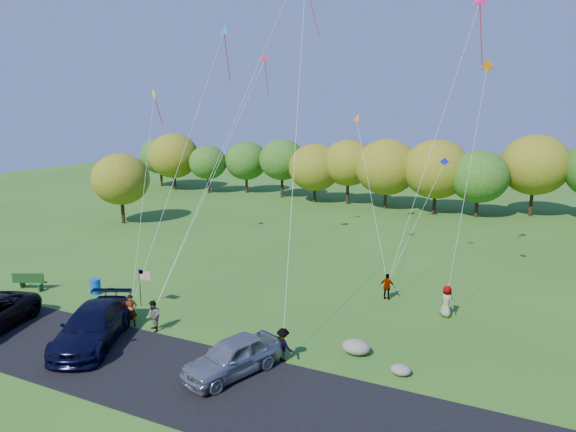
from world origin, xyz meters
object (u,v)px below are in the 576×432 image
at_px(flyer_b, 153,316).
at_px(flyer_e, 446,301).
at_px(minivan_navy, 92,326).
at_px(park_bench, 29,281).
at_px(flyer_a, 131,311).
at_px(trash_barrel, 95,286).
at_px(flyer_c, 283,345).
at_px(minivan_silver, 232,356).
at_px(flyer_d, 387,287).

height_order(flyer_b, flyer_e, flyer_e).
bearing_deg(minivan_navy, park_bench, 132.30).
xyz_separation_m(flyer_a, flyer_e, (14.72, 8.44, 0.01)).
distance_m(flyer_b, trash_barrel, 7.38).
bearing_deg(flyer_c, flyer_b, 17.58).
distance_m(minivan_navy, flyer_b, 2.95).
distance_m(minivan_silver, flyer_e, 12.76).
distance_m(flyer_c, flyer_d, 9.85).
bearing_deg(flyer_b, flyer_c, 36.83).
bearing_deg(flyer_d, trash_barrel, 20.65).
xyz_separation_m(minivan_navy, flyer_b, (1.67, 2.43, -0.13)).
relative_size(minivan_silver, flyer_b, 2.85).
distance_m(minivan_navy, flyer_c, 9.40).
relative_size(flyer_c, flyer_d, 0.99).
bearing_deg(flyer_c, flyer_a, 17.58).
distance_m(flyer_a, flyer_e, 16.97).
bearing_deg(minivan_navy, flyer_c, -9.98).
bearing_deg(minivan_silver, park_bench, -171.85).
bearing_deg(minivan_silver, flyer_e, 75.02).
bearing_deg(minivan_navy, flyer_a, 59.81).
xyz_separation_m(minivan_silver, flyer_e, (7.30, 10.46, 0.03)).
distance_m(flyer_b, park_bench, 11.25).
bearing_deg(flyer_a, minivan_silver, -58.11).
height_order(flyer_a, flyer_c, flyer_a).
bearing_deg(flyer_b, flyer_e, 69.29).
height_order(flyer_a, flyer_d, flyer_a).
relative_size(minivan_navy, flyer_a, 3.51).
bearing_deg(park_bench, flyer_d, -3.16).
height_order(minivan_navy, flyer_b, minivan_navy).
xyz_separation_m(flyer_b, park_bench, (-11.14, 1.54, -0.23)).
height_order(minivan_silver, flyer_d, minivan_silver).
relative_size(flyer_b, flyer_c, 1.04).
bearing_deg(flyer_d, flyer_e, 160.52).
height_order(flyer_a, flyer_e, flyer_e).
xyz_separation_m(flyer_d, park_bench, (-20.81, -8.05, -0.21)).
bearing_deg(flyer_e, flyer_b, 70.74).
xyz_separation_m(flyer_c, trash_barrel, (-14.24, 2.77, -0.31)).
bearing_deg(minivan_silver, minivan_navy, -157.05).
bearing_deg(minivan_navy, flyer_d, 21.69).
bearing_deg(flyer_b, minivan_silver, 18.13).
xyz_separation_m(minivan_silver, park_bench, (-17.11, 3.56, -0.26)).
bearing_deg(minivan_silver, flyer_a, -175.34).
height_order(flyer_d, trash_barrel, flyer_d).
bearing_deg(flyer_c, minivan_silver, 72.32).
xyz_separation_m(flyer_a, flyer_c, (8.85, 0.00, -0.08)).
relative_size(flyer_e, park_bench, 0.91).
height_order(minivan_navy, minivan_silver, minivan_navy).
xyz_separation_m(flyer_d, flyer_e, (3.60, -1.15, 0.09)).
bearing_deg(flyer_e, flyer_a, 68.11).
bearing_deg(minivan_silver, flyer_c, 74.65).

